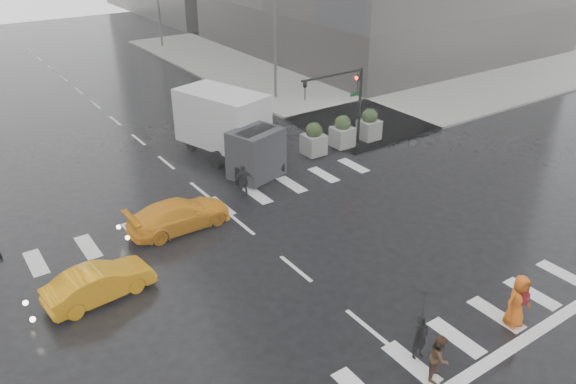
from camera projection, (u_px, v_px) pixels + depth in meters
ground at (296, 269)px, 21.21m from camera, size 120.00×120.00×0.00m
sidewalk_ne at (370, 81)px, 43.88m from camera, size 35.00×35.00×0.15m
road_markings at (296, 269)px, 21.20m from camera, size 18.00×48.00×0.01m
traffic_signal_pole at (347, 94)px, 30.18m from camera, size 4.45×0.42×4.50m
street_lamp_near at (273, 28)px, 37.66m from camera, size 2.15×0.22×9.00m
planter_west at (314, 140)px, 30.32m from camera, size 1.10×1.10×1.80m
planter_mid at (342, 132)px, 31.33m from camera, size 1.10×1.10×1.80m
planter_east at (369, 125)px, 32.34m from camera, size 1.10×1.10×1.80m
pedestrian_black at (424, 313)px, 16.32m from camera, size 1.03×1.04×2.43m
pedestrian_brown at (440, 357)px, 15.98m from camera, size 0.93×0.87×1.52m
pedestrian_orange at (518, 301)px, 17.97m from camera, size 1.01×0.76×1.87m
pedestrian_far_a at (244, 181)px, 26.11m from camera, size 1.05×0.74×1.64m
pedestrian_far_b at (248, 162)px, 27.93m from camera, size 1.24×0.86×1.74m
taxi_mid at (99, 283)px, 19.37m from camera, size 3.86×1.70×1.23m
taxi_rear at (179, 215)px, 23.61m from camera, size 3.95×1.89×1.29m
box_truck at (231, 128)px, 29.27m from camera, size 2.55×6.79×3.61m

